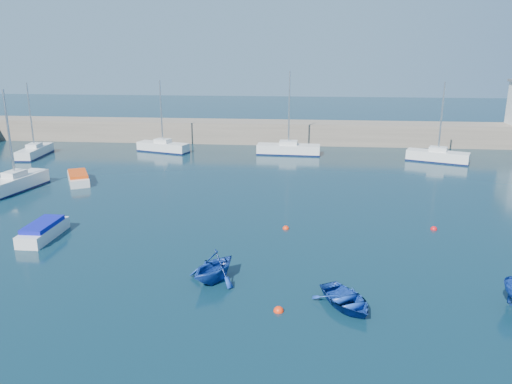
# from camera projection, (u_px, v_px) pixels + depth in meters

# --- Properties ---
(ground) EXTENTS (220.00, 220.00, 0.00)m
(ground) POSITION_uv_depth(u_px,v_px,m) (289.00, 361.00, 18.89)
(ground) COLOR #0C2734
(ground) RESTS_ON ground
(back_wall) EXTENTS (96.00, 4.50, 2.60)m
(back_wall) POSITION_uv_depth(u_px,v_px,m) (301.00, 132.00, 62.54)
(back_wall) COLOR #776A5A
(back_wall) RESTS_ON ground
(sailboat_3) EXTENTS (2.87, 6.42, 8.31)m
(sailboat_3) POSITION_uv_depth(u_px,v_px,m) (16.00, 183.00, 41.48)
(sailboat_3) COLOR silver
(sailboat_3) RESTS_ON ground
(sailboat_4) EXTENTS (2.16, 6.15, 7.95)m
(sailboat_4) POSITION_uv_depth(u_px,v_px,m) (35.00, 151.00, 54.74)
(sailboat_4) COLOR silver
(sailboat_4) RESTS_ON ground
(sailboat_5) EXTENTS (6.31, 3.47, 8.05)m
(sailboat_5) POSITION_uv_depth(u_px,v_px,m) (163.00, 147.00, 57.17)
(sailboat_5) COLOR silver
(sailboat_5) RESTS_ON ground
(sailboat_6) EXTENTS (7.07, 2.29, 9.13)m
(sailboat_6) POSITION_uv_depth(u_px,v_px,m) (288.00, 149.00, 55.79)
(sailboat_6) COLOR silver
(sailboat_6) RESTS_ON ground
(sailboat_7) EXTENTS (6.38, 3.89, 8.23)m
(sailboat_7) POSITION_uv_depth(u_px,v_px,m) (438.00, 156.00, 52.06)
(sailboat_7) COLOR silver
(sailboat_7) RESTS_ON ground
(motorboat_1) EXTENTS (1.47, 4.16, 1.02)m
(motorboat_1) POSITION_uv_depth(u_px,v_px,m) (43.00, 231.00, 31.07)
(motorboat_1) COLOR silver
(motorboat_1) RESTS_ON ground
(motorboat_2) EXTENTS (3.51, 4.67, 0.92)m
(motorboat_2) POSITION_uv_depth(u_px,v_px,m) (78.00, 178.00, 44.05)
(motorboat_2) COLOR silver
(motorboat_2) RESTS_ON ground
(dinghy_center) EXTENTS (3.65, 4.03, 0.68)m
(dinghy_center) POSITION_uv_depth(u_px,v_px,m) (346.00, 300.00, 22.77)
(dinghy_center) COLOR #153A96
(dinghy_center) RESTS_ON ground
(dinghy_left) EXTENTS (3.78, 3.96, 1.62)m
(dinghy_left) POSITION_uv_depth(u_px,v_px,m) (214.00, 266.00, 25.15)
(dinghy_left) COLOR #153A96
(dinghy_left) RESTS_ON ground
(buoy_0) EXTENTS (0.47, 0.47, 0.47)m
(buoy_0) POSITION_uv_depth(u_px,v_px,m) (279.00, 311.00, 22.45)
(buoy_0) COLOR #F42F0C
(buoy_0) RESTS_ON ground
(buoy_1) EXTENTS (0.44, 0.44, 0.44)m
(buoy_1) POSITION_uv_depth(u_px,v_px,m) (434.00, 229.00, 32.64)
(buoy_1) COLOR red
(buoy_1) RESTS_ON ground
(buoy_3) EXTENTS (0.43, 0.43, 0.43)m
(buoy_3) POSITION_uv_depth(u_px,v_px,m) (286.00, 229.00, 32.76)
(buoy_3) COLOR #F42F0C
(buoy_3) RESTS_ON ground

